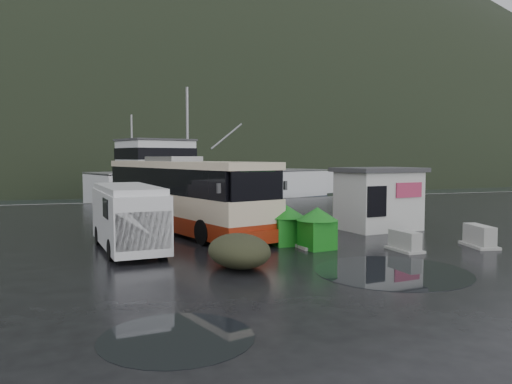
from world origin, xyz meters
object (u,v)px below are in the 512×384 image
object	(u,v)px
waste_bin_left	(317,249)
waste_bin_right	(286,245)
coach_bus	(183,230)
ticket_kiosk	(378,229)
jersey_barrier_b	(404,251)
fishing_trawler	(218,192)
dome_tent	(239,267)
white_van	(129,250)
jersey_barrier_a	(306,246)
jersey_barrier_c	(479,247)

from	to	relation	value
waste_bin_left	waste_bin_right	xyz separation A→B (m)	(-0.74, 1.13, 0.00)
coach_bus	ticket_kiosk	size ratio (longest dim) A/B	3.29
waste_bin_right	jersey_barrier_b	xyz separation A→B (m)	(3.49, -2.41, 0.00)
ticket_kiosk	jersey_barrier_b	xyz separation A→B (m)	(-1.91, -4.82, 0.00)
waste_bin_left	ticket_kiosk	bearing A→B (deg)	37.20
jersey_barrier_b	fishing_trawler	size ratio (longest dim) A/B	0.05
waste_bin_right	dome_tent	distance (m)	4.14
coach_bus	waste_bin_left	distance (m)	7.11
waste_bin_right	dome_tent	bearing A→B (deg)	-131.13
waste_bin_left	white_van	bearing A→B (deg)	163.52
fishing_trawler	dome_tent	bearing A→B (deg)	-122.11
white_van	waste_bin_right	bearing A→B (deg)	-14.11
jersey_barrier_b	jersey_barrier_a	bearing A→B (deg)	146.99
waste_bin_left	fishing_trawler	world-z (taller)	fishing_trawler
coach_bus	ticket_kiosk	distance (m)	8.79
waste_bin_right	dome_tent	xyz separation A→B (m)	(-2.73, -3.12, 0.00)
waste_bin_left	jersey_barrier_b	size ratio (longest dim) A/B	1.06
white_van	fishing_trawler	bearing A→B (deg)	63.73
jersey_barrier_a	ticket_kiosk	bearing A→B (deg)	31.28
jersey_barrier_b	waste_bin_left	bearing A→B (deg)	155.05
jersey_barrier_b	jersey_barrier_c	bearing A→B (deg)	-2.91
waste_bin_right	fishing_trawler	world-z (taller)	fishing_trawler
coach_bus	jersey_barrier_b	bearing A→B (deg)	-65.58
waste_bin_left	fishing_trawler	size ratio (longest dim) A/B	0.05
ticket_kiosk	jersey_barrier_a	size ratio (longest dim) A/B	2.04
dome_tent	waste_bin_right	bearing A→B (deg)	48.87
coach_bus	dome_tent	world-z (taller)	coach_bus
jersey_barrier_a	jersey_barrier_c	world-z (taller)	jersey_barrier_a
coach_bus	fishing_trawler	distance (m)	24.04
dome_tent	jersey_barrier_a	size ratio (longest dim) A/B	1.44
coach_bus	jersey_barrier_a	size ratio (longest dim) A/B	6.72
ticket_kiosk	fishing_trawler	distance (m)	25.49
jersey_barrier_b	jersey_barrier_c	distance (m)	3.07
dome_tent	ticket_kiosk	bearing A→B (deg)	34.21
jersey_barrier_b	jersey_barrier_c	xyz separation A→B (m)	(3.07, -0.16, 0.00)
coach_bus	jersey_barrier_a	xyz separation A→B (m)	(3.61, -5.42, 0.00)
waste_bin_right	ticket_kiosk	bearing A→B (deg)	24.01
fishing_trawler	coach_bus	bearing A→B (deg)	-126.93
fishing_trawler	jersey_barrier_b	bearing A→B (deg)	-110.83
waste_bin_left	jersey_barrier_a	world-z (taller)	waste_bin_left
waste_bin_left	ticket_kiosk	distance (m)	5.86
waste_bin_right	jersey_barrier_b	size ratio (longest dim) A/B	1.06
waste_bin_left	jersey_barrier_a	distance (m)	0.63
waste_bin_right	jersey_barrier_a	distance (m)	0.78
waste_bin_left	jersey_barrier_b	bearing A→B (deg)	-24.95
fishing_trawler	jersey_barrier_c	bearing A→B (deg)	-105.06
fishing_trawler	waste_bin_right	bearing A→B (deg)	-118.06
jersey_barrier_a	fishing_trawler	xyz separation A→B (m)	(3.52, 28.38, 0.00)
white_van	jersey_barrier_c	distance (m)	12.68
waste_bin_left	jersey_barrier_a	size ratio (longest dim) A/B	0.85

